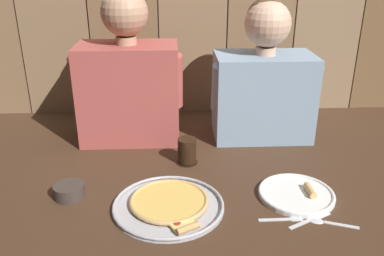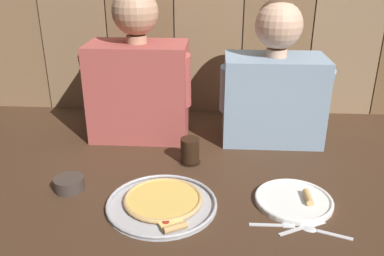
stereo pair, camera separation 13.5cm
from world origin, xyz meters
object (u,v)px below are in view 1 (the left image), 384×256
object	(u,v)px
dinner_plate	(297,194)
pizza_tray	(169,204)
diner_left	(128,76)
diner_right	(264,79)
drinking_glass	(187,151)
dipping_bowl	(69,190)

from	to	relation	value
dinner_plate	pizza_tray	bearing A→B (deg)	-174.54
pizza_tray	diner_left	size ratio (longest dim) A/B	0.56
diner_right	pizza_tray	bearing A→B (deg)	-126.41
diner_left	diner_right	size ratio (longest dim) A/B	1.08
drinking_glass	diner_right	distance (m)	0.45
pizza_tray	dipping_bowl	distance (m)	0.32
pizza_tray	dinner_plate	size ratio (longest dim) A/B	1.41
dinner_plate	dipping_bowl	bearing A→B (deg)	177.38
diner_left	diner_right	bearing A→B (deg)	0.03
drinking_glass	diner_right	xyz separation A→B (m)	(0.32, 0.24, 0.20)
pizza_tray	dipping_bowl	bearing A→B (deg)	167.20
pizza_tray	diner_right	xyz separation A→B (m)	(0.39, 0.52, 0.24)
dipping_bowl	diner_left	world-z (taller)	diner_left
dinner_plate	dipping_bowl	size ratio (longest dim) A/B	2.47
dinner_plate	drinking_glass	bearing A→B (deg)	144.24
diner_right	drinking_glass	bearing A→B (deg)	-143.25
diner_left	drinking_glass	bearing A→B (deg)	-46.92
drinking_glass	diner_right	world-z (taller)	diner_right
pizza_tray	diner_left	xyz separation A→B (m)	(-0.16, 0.52, 0.26)
dinner_plate	diner_left	bearing A→B (deg)	139.35
dinner_plate	diner_left	distance (m)	0.79
diner_left	diner_right	distance (m)	0.54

